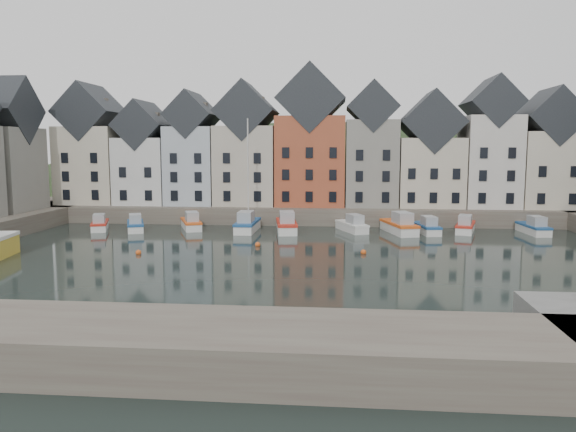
# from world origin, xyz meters

# --- Properties ---
(ground) EXTENTS (260.00, 260.00, 0.00)m
(ground) POSITION_xyz_m (0.00, 0.00, 0.00)
(ground) COLOR black
(ground) RESTS_ON ground
(far_quay) EXTENTS (90.00, 16.00, 2.00)m
(far_quay) POSITION_xyz_m (0.00, 30.00, 1.00)
(far_quay) COLOR brown
(far_quay) RESTS_ON ground
(near_wall) EXTENTS (50.00, 6.00, 2.00)m
(near_wall) POSITION_xyz_m (-10.00, -22.00, 1.00)
(near_wall) COLOR brown
(near_wall) RESTS_ON ground
(hillside) EXTENTS (153.60, 70.40, 64.00)m
(hillside) POSITION_xyz_m (0.02, 56.00, -17.96)
(hillside) COLOR black
(hillside) RESTS_ON ground
(far_terrace) EXTENTS (72.37, 8.16, 17.78)m
(far_terrace) POSITION_xyz_m (3.21, 28.00, 8.88)
(far_terrace) COLOR beige
(far_terrace) RESTS_ON far_quay
(mooring_buoys) EXTENTS (20.50, 5.50, 0.50)m
(mooring_buoys) POSITION_xyz_m (-4.00, 5.33, 0.15)
(mooring_buoys) COLOR #DE551A
(mooring_buoys) RESTS_ON ground
(boat_a) EXTENTS (3.41, 5.67, 2.08)m
(boat_a) POSITION_xyz_m (-23.69, 16.94, 0.62)
(boat_a) COLOR silver
(boat_a) RESTS_ON ground
(boat_b) EXTENTS (3.67, 5.91, 2.17)m
(boat_b) POSITION_xyz_m (-19.33, 16.60, 0.65)
(boat_b) COLOR silver
(boat_b) RESTS_ON ground
(boat_c) EXTENTS (3.94, 6.26, 2.30)m
(boat_c) POSITION_xyz_m (-13.34, 18.50, 0.69)
(boat_c) COLOR silver
(boat_c) RESTS_ON ground
(boat_d) EXTENTS (2.15, 6.76, 12.90)m
(boat_d) POSITION_xyz_m (-6.55, 17.30, 0.84)
(boat_d) COLOR silver
(boat_d) RESTS_ON ground
(boat_e) EXTENTS (3.08, 7.11, 2.64)m
(boat_e) POSITION_xyz_m (-2.08, 17.26, 0.79)
(boat_e) COLOR silver
(boat_e) RESTS_ON ground
(boat_f) EXTENTS (3.84, 6.00, 2.21)m
(boat_f) POSITION_xyz_m (5.29, 18.35, 0.66)
(boat_f) COLOR silver
(boat_f) RESTS_ON ground
(boat_g) EXTENTS (3.86, 7.31, 2.68)m
(boat_g) POSITION_xyz_m (10.46, 17.54, 0.80)
(boat_g) COLOR silver
(boat_g) RESTS_ON ground
(boat_h) EXTENTS (2.67, 5.88, 2.18)m
(boat_h) POSITION_xyz_m (13.45, 17.75, 0.65)
(boat_h) COLOR silver
(boat_h) RESTS_ON ground
(boat_i) EXTENTS (3.36, 6.07, 2.23)m
(boat_i) POSITION_xyz_m (17.84, 18.81, 0.66)
(boat_i) COLOR silver
(boat_i) RESTS_ON ground
(boat_j) EXTENTS (2.27, 5.94, 2.23)m
(boat_j) POSITION_xyz_m (25.09, 18.39, 0.66)
(boat_j) COLOR silver
(boat_j) RESTS_ON ground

